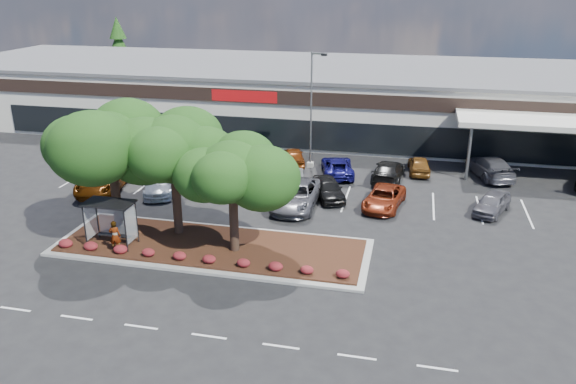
# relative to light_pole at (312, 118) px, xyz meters

# --- Properties ---
(ground) EXTENTS (160.00, 160.00, 0.00)m
(ground) POSITION_rel_light_pole_xyz_m (-0.84, -19.95, -4.10)
(ground) COLOR black
(ground) RESTS_ON ground
(retail_store) EXTENTS (80.40, 25.20, 6.25)m
(retail_store) POSITION_rel_light_pole_xyz_m (-0.78, 13.96, -0.94)
(retail_store) COLOR beige
(retail_store) RESTS_ON ground
(landscape_island) EXTENTS (18.00, 6.00, 0.26)m
(landscape_island) POSITION_rel_light_pole_xyz_m (-2.84, -15.95, -3.97)
(landscape_island) COLOR #9A9A95
(landscape_island) RESTS_ON ground
(lane_markings) EXTENTS (33.12, 20.06, 0.01)m
(lane_markings) POSITION_rel_light_pole_xyz_m (-0.98, -9.52, -4.09)
(lane_markings) COLOR silver
(lane_markings) RESTS_ON ground
(shrub_row) EXTENTS (17.00, 0.80, 0.50)m
(shrub_row) POSITION_rel_light_pole_xyz_m (-2.84, -18.05, -3.59)
(shrub_row) COLOR maroon
(shrub_row) RESTS_ON landscape_island
(bus_shelter) EXTENTS (2.75, 1.55, 2.59)m
(bus_shelter) POSITION_rel_light_pole_xyz_m (-8.34, -17.00, -1.79)
(bus_shelter) COLOR black
(bus_shelter) RESTS_ON landscape_island
(island_tree_west) EXTENTS (7.20, 7.20, 7.89)m
(island_tree_west) POSITION_rel_light_pole_xyz_m (-8.84, -15.45, 0.11)
(island_tree_west) COLOR #16390F
(island_tree_west) RESTS_ON landscape_island
(island_tree_mid) EXTENTS (6.60, 6.60, 7.32)m
(island_tree_mid) POSITION_rel_light_pole_xyz_m (-5.34, -14.75, -0.18)
(island_tree_mid) COLOR #16390F
(island_tree_mid) RESTS_ON landscape_island
(island_tree_east) EXTENTS (5.80, 5.80, 6.50)m
(island_tree_east) POSITION_rel_light_pole_xyz_m (-1.34, -16.25, -0.59)
(island_tree_east) COLOR #16390F
(island_tree_east) RESTS_ON landscape_island
(conifer_north_west) EXTENTS (4.40, 4.40, 10.00)m
(conifer_north_west) POSITION_rel_light_pole_xyz_m (-30.84, 26.05, 0.90)
(conifer_north_west) COLOR #16390F
(conifer_north_west) RESTS_ON ground
(person_waiting) EXTENTS (0.72, 0.53, 1.82)m
(person_waiting) POSITION_rel_light_pole_xyz_m (-7.75, -17.86, -2.93)
(person_waiting) COLOR #594C47
(person_waiting) RESTS_ON landscape_island
(light_pole) EXTENTS (1.43, 0.63, 9.28)m
(light_pole) POSITION_rel_light_pole_xyz_m (0.00, 0.00, 0.00)
(light_pole) COLOR #9A9A95
(light_pole) RESTS_ON ground
(car_0) EXTENTS (4.06, 6.63, 1.72)m
(car_0) POSITION_rel_light_pole_xyz_m (-13.76, -8.69, -3.24)
(car_0) COLOR #622A04
(car_0) RESTS_ON ground
(car_1) EXTENTS (3.63, 5.27, 1.42)m
(car_1) POSITION_rel_light_pole_xyz_m (-9.67, -8.21, -3.39)
(car_1) COLOR silver
(car_1) RESTS_ON ground
(car_2) EXTENTS (1.94, 4.96, 1.61)m
(car_2) POSITION_rel_light_pole_xyz_m (-6.49, -6.47, -3.29)
(car_2) COLOR #ABB1B7
(car_2) RESTS_ON ground
(car_3) EXTENTS (2.33, 4.74, 1.49)m
(car_3) POSITION_rel_light_pole_xyz_m (-1.13, -5.72, -3.35)
(car_3) COLOR #B5B5B5
(car_3) RESTS_ON ground
(car_4) EXTENTS (2.88, 6.07, 1.67)m
(car_4) POSITION_rel_light_pole_xyz_m (0.58, -8.63, -3.26)
(car_4) COLOR #525259
(car_4) RESTS_ON ground
(car_5) EXTENTS (3.28, 4.62, 1.46)m
(car_5) POSITION_rel_light_pole_xyz_m (2.43, -6.61, -3.37)
(car_5) COLOR black
(car_5) RESTS_ON ground
(car_6) EXTENTS (3.01, 5.13, 1.34)m
(car_6) POSITION_rel_light_pole_xyz_m (6.34, -7.45, -3.43)
(car_6) COLOR maroon
(car_6) RESTS_ON ground
(car_7) EXTENTS (3.08, 4.32, 1.37)m
(car_7) POSITION_rel_light_pole_xyz_m (13.35, -6.82, -3.42)
(car_7) COLOR #56555C
(car_7) RESTS_ON ground
(car_9) EXTENTS (3.87, 6.02, 1.54)m
(car_9) POSITION_rel_light_pole_xyz_m (-13.42, -1.68, -3.33)
(car_9) COLOR #BABABA
(car_9) RESTS_ON ground
(car_10) EXTENTS (2.68, 5.70, 1.61)m
(car_10) POSITION_rel_light_pole_xyz_m (-5.65, 0.13, -3.29)
(car_10) COLOR #194925
(car_10) RESTS_ON ground
(car_11) EXTENTS (2.89, 4.58, 1.45)m
(car_11) POSITION_rel_light_pole_xyz_m (-1.58, 0.22, -3.37)
(car_11) COLOR #66290A
(car_11) RESTS_ON ground
(car_12) EXTENTS (3.35, 5.42, 1.40)m
(car_12) POSITION_rel_light_pole_xyz_m (2.33, -1.55, -3.40)
(car_12) COLOR #0F0D55
(car_12) RESTS_ON ground
(car_13) EXTENTS (2.59, 5.38, 1.51)m
(car_13) POSITION_rel_light_pole_xyz_m (6.32, -1.89, -3.34)
(car_13) COLOR black
(car_13) RESTS_ON ground
(car_14) EXTENTS (1.92, 4.12, 1.36)m
(car_14) POSITION_rel_light_pole_xyz_m (8.60, 0.40, -3.42)
(car_14) COLOR brown
(car_14) RESTS_ON ground
(car_15) EXTENTS (3.83, 6.04, 1.63)m
(car_15) POSITION_rel_light_pole_xyz_m (13.97, 0.67, -3.28)
(car_15) COLOR #595861
(car_15) RESTS_ON ground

